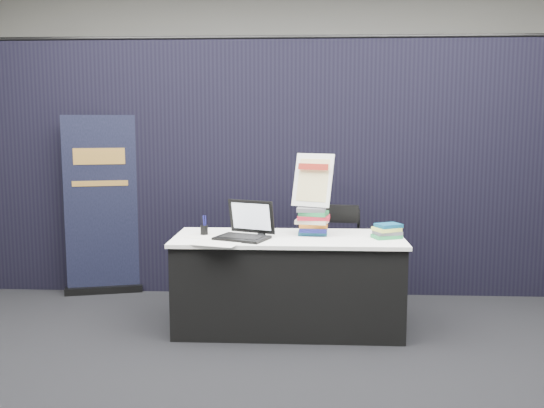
{
  "coord_description": "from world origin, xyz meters",
  "views": [
    {
      "loc": [
        0.11,
        -4.14,
        1.64
      ],
      "look_at": [
        -0.13,
        0.55,
        1.01
      ],
      "focal_mm": 40.0,
      "sensor_mm": 36.0,
      "label": 1
    }
  ],
  "objects": [
    {
      "name": "book_stack_tall",
      "position": [
        0.19,
        0.64,
        0.86
      ],
      "size": [
        0.25,
        0.21,
        0.22
      ],
      "rotation": [
        0.0,
        0.0,
        -0.12
      ],
      "color": "#174959",
      "rests_on": "display_table"
    },
    {
      "name": "pullup_banner",
      "position": [
        -1.81,
        1.49,
        0.76
      ],
      "size": [
        0.73,
        0.28,
        1.71
      ],
      "rotation": [
        0.0,
        0.0,
        0.26
      ],
      "color": "black",
      "rests_on": "floor"
    },
    {
      "name": "info_sign",
      "position": [
        0.19,
        0.67,
        1.18
      ],
      "size": [
        0.34,
        0.24,
        0.44
      ],
      "rotation": [
        0.0,
        0.0,
        -0.43
      ],
      "color": "black",
      "rests_on": "book_stack_tall"
    },
    {
      "name": "laptop",
      "position": [
        -0.35,
        0.46,
        0.82
      ],
      "size": [
        0.46,
        0.43,
        0.29
      ],
      "rotation": [
        0.0,
        0.0,
        -0.38
      ],
      "color": "black",
      "rests_on": "display_table"
    },
    {
      "name": "brochure_mid",
      "position": [
        -0.56,
        0.5,
        0.75
      ],
      "size": [
        0.34,
        0.29,
        0.0
      ],
      "primitive_type": "cube",
      "rotation": [
        0.0,
        0.0,
        -0.35
      ],
      "color": "white",
      "rests_on": "display_table"
    },
    {
      "name": "pen_cup",
      "position": [
        -0.67,
        0.58,
        0.79
      ],
      "size": [
        0.07,
        0.07,
        0.08
      ],
      "primitive_type": "cylinder",
      "rotation": [
        0.0,
        0.0,
        0.22
      ],
      "color": "black",
      "rests_on": "display_table"
    },
    {
      "name": "brochure_left",
      "position": [
        -0.52,
        0.24,
        0.75
      ],
      "size": [
        0.39,
        0.32,
        0.0
      ],
      "primitive_type": "cube",
      "rotation": [
        0.0,
        0.0,
        -0.29
      ],
      "color": "white",
      "rests_on": "display_table"
    },
    {
      "name": "mouse",
      "position": [
        -0.21,
        0.53,
        0.77
      ],
      "size": [
        0.1,
        0.11,
        0.03
      ],
      "primitive_type": "ellipsoid",
      "rotation": [
        0.0,
        0.0,
        0.42
      ],
      "color": "black",
      "rests_on": "display_table"
    },
    {
      "name": "wall_back",
      "position": [
        0.0,
        4.0,
        1.75
      ],
      "size": [
        8.0,
        0.02,
        3.5
      ],
      "primitive_type": "cube",
      "color": "#B1AFA7",
      "rests_on": "floor"
    },
    {
      "name": "display_table",
      "position": [
        0.0,
        0.55,
        0.38
      ],
      "size": [
        1.8,
        0.75,
        0.75
      ],
      "color": "black",
      "rests_on": "floor"
    },
    {
      "name": "book_stack_short",
      "position": [
        0.77,
        0.52,
        0.81
      ],
      "size": [
        0.24,
        0.21,
        0.11
      ],
      "rotation": [
        0.0,
        0.0,
        0.39
      ],
      "color": "#238346",
      "rests_on": "display_table"
    },
    {
      "name": "floor",
      "position": [
        0.0,
        0.0,
        0.0
      ],
      "size": [
        8.0,
        8.0,
        0.0
      ],
      "primitive_type": "plane",
      "color": "black",
      "rests_on": "ground"
    },
    {
      "name": "stacking_chair",
      "position": [
        0.41,
        1.01,
        0.51
      ],
      "size": [
        0.47,
        0.48,
        0.92
      ],
      "rotation": [
        0.0,
        0.0,
        -0.15
      ],
      "color": "black",
      "rests_on": "floor"
    },
    {
      "name": "brochure_right",
      "position": [
        -0.63,
        0.52,
        0.75
      ],
      "size": [
        0.38,
        0.31,
        0.0
      ],
      "primitive_type": "cube",
      "rotation": [
        0.0,
        0.0,
        -0.27
      ],
      "color": "white",
      "rests_on": "display_table"
    },
    {
      "name": "drape_partition",
      "position": [
        0.0,
        1.6,
        1.2
      ],
      "size": [
        6.0,
        0.08,
        2.4
      ],
      "primitive_type": "cube",
      "color": "black",
      "rests_on": "floor"
    }
  ]
}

